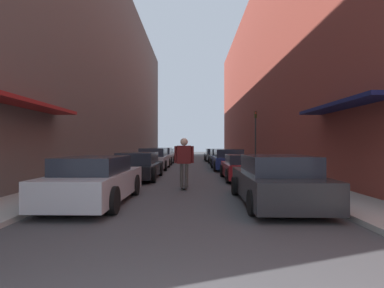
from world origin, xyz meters
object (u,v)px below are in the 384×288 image
traffic_light (256,133)px  parked_car_right_3 (221,157)px  parked_car_left_4 (166,155)px  parked_car_right_2 (229,160)px  parked_car_left_0 (96,181)px  skateboarder (185,157)px  parked_car_right_0 (276,181)px  parked_car_right_4 (215,155)px  parked_car_right_1 (244,167)px  parked_car_left_2 (155,159)px  parked_car_left_3 (162,156)px  parked_car_left_1 (139,166)px

traffic_light → parked_car_right_3: bearing=117.3°
parked_car_left_4 → parked_car_right_2: (5.10, -11.47, 0.04)m
parked_car_left_0 → skateboarder: bearing=49.5°
parked_car_right_0 → parked_car_right_4: (0.01, 22.30, -0.04)m
parked_car_right_2 → skateboarder: 8.96m
parked_car_right_2 → parked_car_right_0: bearing=-90.2°
parked_car_right_1 → parked_car_right_4: size_ratio=0.85×
parked_car_left_0 → parked_car_left_4: (-0.07, 22.80, -0.02)m
skateboarder → traffic_light: (4.73, 9.78, 1.30)m
skateboarder → parked_car_left_0: bearing=-130.5°
parked_car_left_0 → parked_car_right_1: size_ratio=1.09×
parked_car_left_0 → skateboarder: size_ratio=2.34×
parked_car_left_2 → traffic_light: (6.99, 0.76, 1.79)m
parked_car_left_0 → parked_car_right_2: parked_car_right_2 is taller
parked_car_left_0 → parked_car_right_2: (5.03, 11.33, 0.02)m
parked_car_right_4 → parked_car_left_3: bearing=-132.0°
parked_car_left_3 → parked_car_right_0: parked_car_left_3 is taller
parked_car_left_2 → parked_car_left_3: size_ratio=1.13×
parked_car_left_4 → parked_car_right_3: parked_car_right_3 is taller
skateboarder → traffic_light: 10.94m
parked_car_right_2 → parked_car_right_4: size_ratio=0.94×
parked_car_left_2 → parked_car_right_2: parked_car_left_2 is taller
traffic_light → parked_car_left_0: bearing=-119.5°
parked_car_left_2 → parked_car_right_4: size_ratio=0.96×
parked_car_right_4 → parked_car_left_2: bearing=-115.0°
parked_car_right_4 → parked_car_left_4: bearing=173.9°
parked_car_right_2 → traffic_light: bearing=30.7°
parked_car_left_2 → traffic_light: 7.26m
parked_car_right_0 → traffic_light: bearing=80.4°
parked_car_left_1 → traffic_light: 9.78m
parked_car_right_2 → parked_car_right_3: bearing=90.0°
parked_car_left_1 → parked_car_right_0: parked_car_right_0 is taller
parked_car_right_0 → parked_car_right_1: size_ratio=1.14×
parked_car_left_3 → parked_car_left_0: bearing=-90.4°
parked_car_right_1 → parked_car_right_4: parked_car_right_4 is taller
parked_car_right_0 → parked_car_left_2: bearing=112.3°
parked_car_left_0 → skateboarder: (2.38, 2.79, 0.53)m
parked_car_left_0 → parked_car_right_4: (4.99, 22.25, -0.04)m
parked_car_left_4 → traffic_light: traffic_light is taller
parked_car_right_3 → skateboarder: bearing=-100.9°
parked_car_right_0 → parked_car_right_3: size_ratio=1.02×
parked_car_right_3 → parked_car_right_0: bearing=-90.2°
skateboarder → parked_car_left_4: bearing=97.0°
parked_car_right_3 → parked_car_left_3: bearing=177.1°
parked_car_left_4 → parked_car_right_0: bearing=-77.5°
parked_car_left_0 → parked_car_right_1: 7.61m
parked_car_left_4 → parked_car_right_4: bearing=-6.1°
parked_car_right_0 → parked_car_right_1: (0.09, 5.72, -0.06)m
parked_car_left_3 → traffic_light: size_ratio=1.06×
traffic_light → parked_car_right_1: bearing=-106.5°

